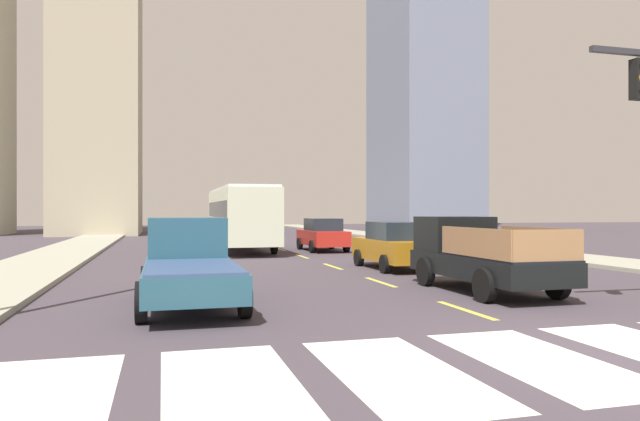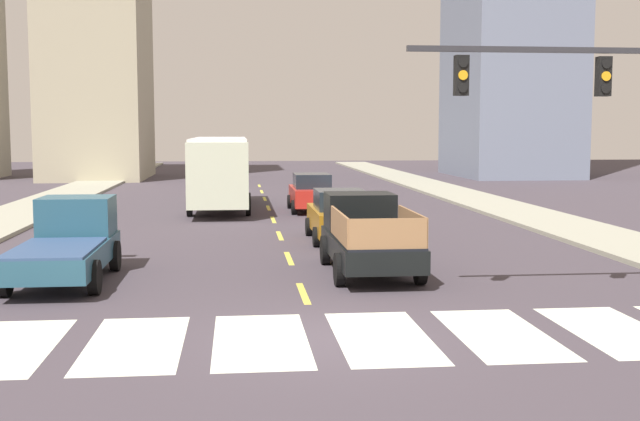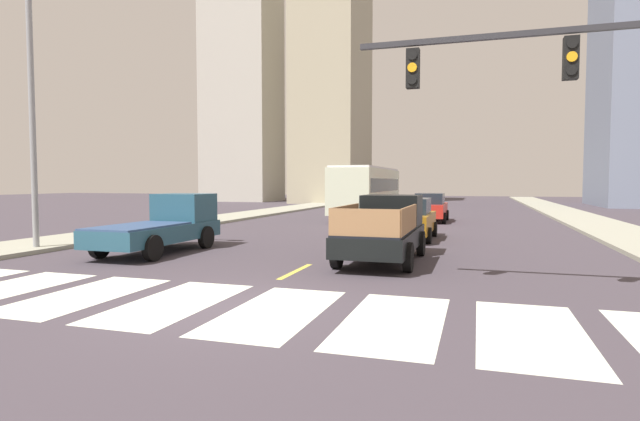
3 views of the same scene
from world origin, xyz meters
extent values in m
plane|color=#413941|center=(0.00, 0.00, 0.00)|extent=(160.00, 160.00, 0.00)
cube|color=#9C9B88|center=(10.87, 18.00, 0.07)|extent=(3.26, 110.00, 0.15)
cube|color=silver|center=(-5.46, 0.00, 0.00)|extent=(1.67, 3.81, 0.01)
cube|color=silver|center=(-3.28, 0.00, 0.00)|extent=(1.67, 3.81, 0.01)
cube|color=silver|center=(-1.09, 0.00, 0.00)|extent=(1.67, 3.81, 0.01)
cube|color=silver|center=(1.09, 0.00, 0.00)|extent=(1.67, 3.81, 0.01)
cube|color=silver|center=(3.28, 0.00, 0.00)|extent=(1.67, 3.81, 0.01)
cube|color=silver|center=(5.46, 0.00, 0.00)|extent=(1.67, 3.81, 0.01)
cube|color=gold|center=(0.00, 4.00, 0.00)|extent=(0.16, 2.40, 0.01)
cube|color=gold|center=(0.00, 9.00, 0.00)|extent=(0.16, 2.40, 0.01)
cube|color=gold|center=(0.00, 14.00, 0.00)|extent=(0.16, 2.40, 0.01)
cube|color=gold|center=(0.00, 19.00, 0.00)|extent=(0.16, 2.40, 0.01)
cube|color=gold|center=(0.00, 24.00, 0.00)|extent=(0.16, 2.40, 0.01)
cube|color=gold|center=(0.00, 29.00, 0.00)|extent=(0.16, 2.40, 0.01)
cube|color=gold|center=(0.00, 34.00, 0.00)|extent=(0.16, 2.40, 0.01)
cube|color=gold|center=(0.00, 39.00, 0.00)|extent=(0.16, 2.40, 0.01)
cube|color=black|center=(1.91, 6.33, 0.68)|extent=(1.96, 5.20, 0.56)
cube|color=black|center=(1.91, 8.03, 1.46)|extent=(1.84, 1.60, 1.00)
cube|color=#19232D|center=(1.91, 8.47, 1.64)|extent=(1.72, 0.08, 0.56)
cube|color=black|center=(1.91, 5.38, 0.99)|extent=(1.84, 3.30, 0.06)
cylinder|color=black|center=(0.93, 7.89, 0.40)|extent=(0.22, 0.80, 0.80)
cylinder|color=black|center=(2.89, 7.89, 0.40)|extent=(0.22, 0.80, 0.80)
cylinder|color=black|center=(0.93, 4.77, 0.40)|extent=(0.22, 0.80, 0.80)
cylinder|color=black|center=(2.89, 4.77, 0.40)|extent=(0.22, 0.80, 0.80)
cube|color=#946A45|center=(1.01, 5.38, 1.37)|extent=(0.06, 3.17, 0.70)
cube|color=#946A45|center=(2.81, 5.38, 1.37)|extent=(0.06, 3.17, 0.70)
cube|color=#946A45|center=(1.91, 3.79, 1.37)|extent=(1.80, 0.06, 0.70)
cube|color=#265166|center=(-5.68, 5.88, 0.68)|extent=(1.96, 5.20, 0.56)
cube|color=#265166|center=(-5.68, 7.58, 1.46)|extent=(1.84, 1.60, 1.00)
cube|color=#19232D|center=(-5.68, 8.02, 1.64)|extent=(1.72, 0.08, 0.56)
cube|color=navy|center=(-5.68, 4.93, 0.99)|extent=(1.84, 3.30, 0.06)
cylinder|color=black|center=(-6.66, 7.44, 0.40)|extent=(0.22, 0.80, 0.80)
cylinder|color=black|center=(-4.70, 7.44, 0.40)|extent=(0.22, 0.80, 0.80)
cylinder|color=black|center=(-6.66, 4.32, 0.40)|extent=(0.22, 0.80, 0.80)
cylinder|color=black|center=(-4.70, 4.32, 0.40)|extent=(0.22, 0.80, 0.80)
cube|color=beige|center=(-2.25, 23.64, 1.85)|extent=(2.50, 10.80, 2.70)
cube|color=#19232D|center=(-2.25, 23.64, 2.20)|extent=(2.52, 9.94, 0.80)
cube|color=silver|center=(-2.25, 23.64, 3.26)|extent=(2.40, 10.37, 0.12)
cylinder|color=black|center=(-3.50, 26.98, 0.50)|extent=(0.22, 1.00, 1.00)
cylinder|color=black|center=(-1.00, 26.98, 0.50)|extent=(0.22, 1.00, 1.00)
cylinder|color=black|center=(-3.50, 20.67, 0.50)|extent=(0.22, 1.00, 1.00)
cylinder|color=black|center=(-1.00, 20.67, 0.50)|extent=(0.22, 1.00, 1.00)
cube|color=#A96E17|center=(1.92, 12.55, 0.70)|extent=(1.80, 4.40, 0.76)
cube|color=#1E2833|center=(1.92, 12.40, 1.40)|extent=(1.58, 2.11, 0.64)
cylinder|color=black|center=(1.02, 13.92, 0.32)|extent=(0.22, 0.64, 0.64)
cylinder|color=black|center=(2.82, 13.92, 0.32)|extent=(0.22, 0.64, 0.64)
cylinder|color=black|center=(1.02, 11.19, 0.32)|extent=(0.22, 0.64, 0.64)
cylinder|color=black|center=(2.82, 11.19, 0.32)|extent=(0.22, 0.64, 0.64)
cube|color=red|center=(1.90, 22.31, 0.70)|extent=(1.80, 4.40, 0.76)
cube|color=#1E2833|center=(1.90, 22.16, 1.40)|extent=(1.58, 2.11, 0.64)
cylinder|color=black|center=(1.00, 23.67, 0.32)|extent=(0.22, 0.64, 0.64)
cylinder|color=black|center=(2.80, 23.67, 0.32)|extent=(0.22, 0.64, 0.64)
cylinder|color=black|center=(1.00, 20.94, 0.32)|extent=(0.22, 0.64, 0.64)
cylinder|color=black|center=(2.80, 20.94, 0.32)|extent=(0.22, 0.64, 0.64)
cube|color=#2D2D33|center=(5.95, 2.66, 5.40)|extent=(7.78, 0.12, 0.12)
cube|color=black|center=(6.34, 2.66, 4.85)|extent=(0.28, 0.24, 0.84)
cylinder|color=black|center=(6.34, 2.53, 5.11)|extent=(0.20, 0.04, 0.20)
cylinder|color=orange|center=(6.34, 2.53, 4.85)|extent=(0.20, 0.04, 0.20)
cylinder|color=black|center=(6.34, 2.53, 4.59)|extent=(0.20, 0.04, 0.20)
cube|color=black|center=(3.23, 2.66, 4.85)|extent=(0.28, 0.24, 0.84)
cylinder|color=black|center=(3.23, 2.53, 5.11)|extent=(0.20, 0.04, 0.20)
cylinder|color=orange|center=(3.23, 2.53, 4.85)|extent=(0.20, 0.04, 0.20)
cylinder|color=black|center=(3.23, 2.53, 4.59)|extent=(0.20, 0.04, 0.20)
camera|label=1|loc=(-6.28, -7.11, 2.14)|focal=32.43mm
camera|label=2|loc=(-1.49, -14.02, 3.74)|focal=45.22mm
camera|label=3|loc=(4.61, -8.50, 2.39)|focal=28.20mm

